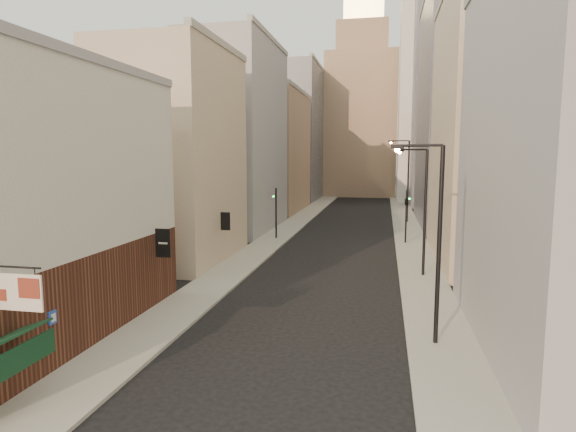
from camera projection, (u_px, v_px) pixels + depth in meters
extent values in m
cube|color=gray|center=(305.00, 215.00, 65.09)|extent=(3.00, 140.00, 0.15)
cube|color=gray|center=(404.00, 218.00, 62.55)|extent=(3.00, 140.00, 0.15)
cube|color=brown|center=(34.00, 296.00, 20.98)|extent=(6.00, 16.00, 4.00)
cube|color=beige|center=(25.00, 158.00, 20.23)|extent=(6.00, 16.00, 8.00)
cube|color=#9B9BA0|center=(79.00, 55.00, 19.17)|extent=(0.60, 16.00, 0.40)
cylinder|color=black|center=(4.00, 266.00, 13.98)|extent=(2.40, 0.06, 0.06)
cube|color=beige|center=(18.00, 292.00, 14.00)|extent=(1.60, 0.06, 1.10)
cube|color=maroon|center=(30.00, 288.00, 13.90)|extent=(0.70, 0.10, 0.60)
cube|color=maroon|center=(2.00, 295.00, 14.12)|extent=(0.35, 0.10, 0.35)
cube|color=black|center=(2.00, 340.00, 14.56)|extent=(1.25, 3.00, 0.52)
cube|color=black|center=(21.00, 358.00, 14.50)|extent=(0.06, 3.00, 0.80)
cube|color=#284CB6|center=(52.00, 318.00, 17.64)|extent=(0.08, 0.40, 0.50)
cube|color=black|center=(163.00, 243.00, 24.92)|extent=(0.80, 0.08, 1.50)
cube|color=black|center=(225.00, 221.00, 34.67)|extent=(0.70, 0.08, 1.30)
cube|color=tan|center=(175.00, 157.00, 36.96)|extent=(8.00, 12.00, 16.00)
cube|color=#9B9BA0|center=(237.00, 138.00, 52.28)|extent=(8.00, 16.00, 20.00)
cube|color=#92755B|center=(274.00, 153.00, 69.97)|extent=(8.00, 18.00, 17.00)
cube|color=gray|center=(298.00, 134.00, 88.99)|extent=(8.00, 20.00, 24.00)
cube|color=tan|center=(496.00, 130.00, 35.92)|extent=(8.00, 16.00, 20.00)
cube|color=gray|center=(458.00, 113.00, 55.00)|extent=(8.00, 20.00, 26.00)
cube|color=gray|center=(474.00, 53.00, 79.57)|extent=(20.00, 22.00, 50.00)
cube|color=#92755B|center=(361.00, 127.00, 98.27)|extent=(14.00, 14.00, 28.00)
cube|color=#92755B|center=(363.00, 40.00, 96.15)|extent=(10.00, 10.00, 6.00)
cylinder|color=#FFCC72|center=(364.00, 12.00, 95.46)|extent=(8.00, 8.00, 5.00)
cube|color=silver|center=(423.00, 103.00, 82.13)|extent=(8.00, 8.00, 34.00)
cylinder|color=black|center=(439.00, 248.00, 20.10)|extent=(0.19, 0.19, 8.53)
cylinder|color=black|center=(420.00, 145.00, 20.02)|extent=(1.84, 0.68, 0.11)
cube|color=black|center=(397.00, 147.00, 20.48)|extent=(0.56, 0.36, 0.17)
sphere|color=#FFA53F|center=(397.00, 150.00, 20.49)|extent=(0.23, 0.23, 0.23)
cylinder|color=black|center=(425.00, 214.00, 31.79)|extent=(0.19, 0.19, 8.49)
cylinder|color=black|center=(414.00, 150.00, 31.12)|extent=(1.81, 0.75, 0.11)
cube|color=black|center=(400.00, 150.00, 30.99)|extent=(0.56, 0.37, 0.17)
sphere|color=#FFA53F|center=(400.00, 152.00, 31.00)|extent=(0.23, 0.23, 0.23)
cylinder|color=black|center=(408.00, 182.00, 57.66)|extent=(0.22, 0.22, 9.87)
cylinder|color=black|center=(400.00, 141.00, 57.49)|extent=(2.17, 0.62, 0.13)
cube|color=black|center=(391.00, 141.00, 57.95)|extent=(0.64, 0.37, 0.20)
sphere|color=#FFA53F|center=(391.00, 142.00, 57.96)|extent=(0.26, 0.26, 0.26)
cylinder|color=black|center=(276.00, 214.00, 46.49)|extent=(0.16, 0.16, 5.00)
imported|color=black|center=(276.00, 196.00, 46.28)|extent=(0.45, 0.45, 1.20)
sphere|color=#19E533|center=(273.00, 196.00, 46.33)|extent=(0.16, 0.16, 0.16)
cylinder|color=black|center=(406.00, 217.00, 43.99)|extent=(0.16, 0.16, 5.00)
imported|color=black|center=(407.00, 199.00, 43.78)|extent=(0.69, 0.69, 1.23)
sphere|color=#19E533|center=(409.00, 199.00, 43.73)|extent=(0.16, 0.16, 0.16)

